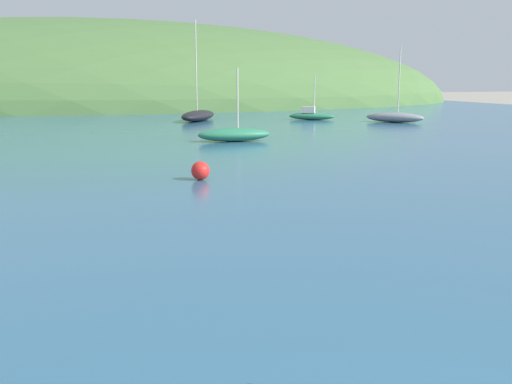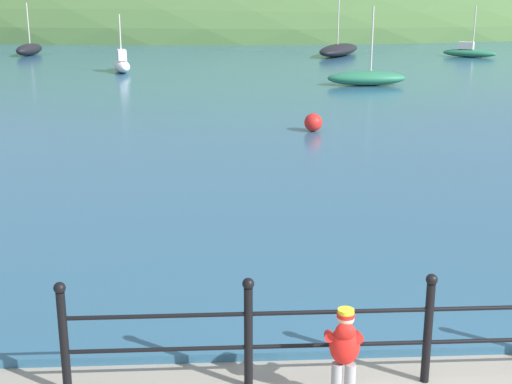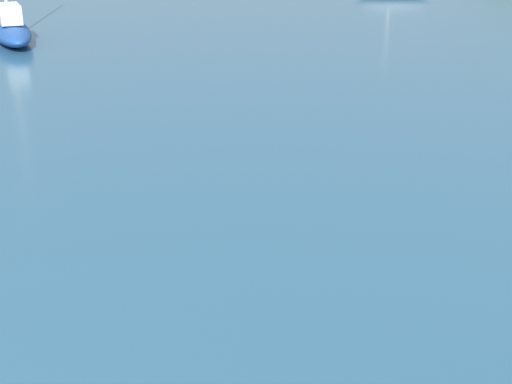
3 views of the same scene
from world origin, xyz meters
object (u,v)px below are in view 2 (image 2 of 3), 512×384
Objects in this scene: boat_twin_mast at (122,65)px; boat_blue_hull at (29,49)px; mooring_buoy at (313,122)px; child_in_coat at (344,347)px; boat_far_right at (469,52)px; boat_nearest_quay at (367,78)px; boat_mid_harbor at (339,50)px.

boat_twin_mast is 10.72m from boat_blue_hull.
child_in_coat is at bearing -96.32° from mooring_buoy.
boat_far_right is 0.93× the size of boat_nearest_quay.
boat_blue_hull is (-6.37, 8.62, -0.01)m from boat_twin_mast.
boat_nearest_quay is at bearing -26.41° from boat_twin_mast.
mooring_buoy is at bearing -64.03° from boat_twin_mast.
boat_nearest_quay is 9.84m from mooring_buoy.
mooring_buoy is (1.45, 13.10, -0.25)m from child_in_coat.
boat_blue_hull is (-24.93, 2.50, 0.06)m from boat_far_right.
boat_nearest_quay is at bearing -125.83° from boat_far_right.
boat_far_right is 23.56m from mooring_buoy.
boat_mid_harbor reaches higher than boat_twin_mast.
mooring_buoy is at bearing -101.37° from boat_mid_harbor.
boat_nearest_quay is (-8.15, -11.30, 0.01)m from boat_far_right.
boat_blue_hull reaches higher than mooring_buoy.
boat_twin_mast is 16.03m from mooring_buoy.
boat_twin_mast is at bearing 101.44° from child_in_coat.
boat_twin_mast is at bearing -53.56° from boat_blue_hull.
boat_mid_harbor is at bearing 33.13° from boat_twin_mast.
boat_far_right is at bearing -10.48° from boat_mid_harbor.
boat_blue_hull is (-16.78, 13.79, 0.04)m from boat_nearest_quay.
boat_far_right is at bearing 54.17° from boat_nearest_quay.
boat_far_right is 7.27m from boat_mid_harbor.
boat_nearest_quay is (4.84, 22.34, -0.20)m from child_in_coat.
boat_blue_hull reaches higher than boat_far_right.
child_in_coat is 13.18m from mooring_buoy.
boat_nearest_quay is 6.38× the size of mooring_buoy.
mooring_buoy is at bearing 83.68° from child_in_coat.
boat_blue_hull is at bearing 140.58° from boat_nearest_quay.
boat_twin_mast reaches higher than child_in_coat.
boat_twin_mast is 0.43× the size of boat_mid_harbor.
boat_twin_mast reaches higher than mooring_buoy.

